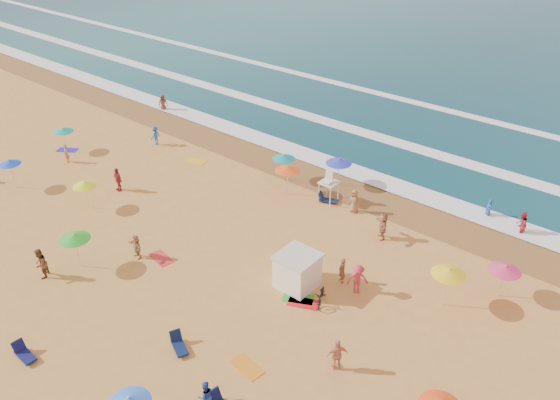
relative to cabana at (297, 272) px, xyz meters
The scene contains 11 objects.
ground 4.97m from the cabana, 166.29° to the right, with size 220.00×220.00×0.00m, color gold.
wet_sand 12.33m from the cabana, 112.64° to the left, with size 220.00×220.00×0.00m, color olive.
surf_foam 20.73m from the cabana, 103.21° to the left, with size 200.00×18.70×0.05m.
cabana is the anchor object (origin of this frame).
cabana_roof 1.06m from the cabana, ahead, with size 2.20×2.20×0.12m, color silver.
bicycle 2.00m from the cabana, ahead, with size 0.61×1.76×0.92m, color black.
lifeguard_stand 9.76m from the cabana, 114.66° to the left, with size 1.20×1.20×2.10m, color white, non-canonical shape.
beach_umbrellas 3.44m from the cabana, 156.86° to the right, with size 58.33×31.25×0.73m.
loungers 5.25m from the cabana, 97.42° to the right, with size 49.11×22.28×0.34m.
towels 7.42m from the cabana, 161.51° to the right, with size 49.03×26.45×0.03m.
beachgoers 6.32m from the cabana, 145.75° to the left, with size 41.60×24.11×2.14m.
Camera 1 is at (19.48, -18.29, 20.13)m, focal length 35.00 mm.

